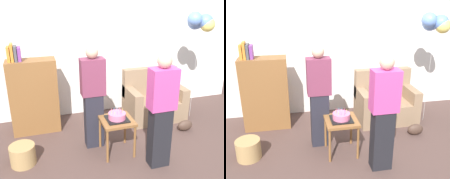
% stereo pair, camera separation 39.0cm
% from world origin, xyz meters
% --- Properties ---
extents(ground_plane, '(8.00, 8.00, 0.00)m').
position_xyz_m(ground_plane, '(0.00, 0.00, 0.00)').
color(ground_plane, '#4C3833').
extents(wall_back, '(6.00, 0.10, 2.70)m').
position_xyz_m(wall_back, '(0.00, 2.05, 1.35)').
color(wall_back, silver).
rests_on(wall_back, ground_plane).
extents(couch, '(1.10, 0.70, 0.96)m').
position_xyz_m(couch, '(0.85, 1.40, 0.34)').
color(couch, '#8C7054').
rests_on(couch, ground_plane).
extents(bookshelf, '(0.80, 0.36, 1.58)m').
position_xyz_m(bookshelf, '(-1.37, 1.52, 0.67)').
color(bookshelf, brown).
rests_on(bookshelf, ground_plane).
extents(side_table, '(0.48, 0.48, 0.56)m').
position_xyz_m(side_table, '(-0.22, 0.45, 0.48)').
color(side_table, brown).
rests_on(side_table, ground_plane).
extents(birthday_cake, '(0.32, 0.32, 0.17)m').
position_xyz_m(birthday_cake, '(-0.22, 0.45, 0.61)').
color(birthday_cake, black).
rests_on(birthday_cake, side_table).
extents(person_blowing_candles, '(0.36, 0.22, 1.63)m').
position_xyz_m(person_blowing_candles, '(-0.50, 0.76, 0.83)').
color(person_blowing_candles, '#23232D').
rests_on(person_blowing_candles, ground_plane).
extents(person_holding_cake, '(0.36, 0.22, 1.63)m').
position_xyz_m(person_holding_cake, '(0.25, -0.01, 0.83)').
color(person_holding_cake, black).
rests_on(person_holding_cake, ground_plane).
extents(wicker_basket, '(0.36, 0.36, 0.30)m').
position_xyz_m(wicker_basket, '(-1.60, 0.56, 0.15)').
color(wicker_basket, '#A88451').
rests_on(wicker_basket, ground_plane).
extents(handbag, '(0.28, 0.14, 0.20)m').
position_xyz_m(handbag, '(1.16, 0.72, 0.10)').
color(handbag, '#473328').
rests_on(handbag, ground_plane).
extents(balloon_bunch, '(0.49, 0.40, 2.03)m').
position_xyz_m(balloon_bunch, '(1.56, 1.18, 1.85)').
color(balloon_bunch, silver).
rests_on(balloon_bunch, ground_plane).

